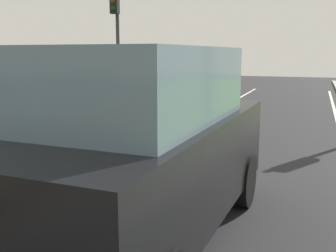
# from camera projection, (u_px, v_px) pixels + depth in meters

# --- Properties ---
(ground_plane) EXTENTS (60.00, 60.00, 0.00)m
(ground_plane) POSITION_uv_depth(u_px,v_px,m) (189.00, 143.00, 9.88)
(ground_plane) COLOR #262628
(lane_line_center) EXTENTS (0.12, 32.00, 0.01)m
(lane_line_center) POSITION_uv_depth(u_px,v_px,m) (163.00, 141.00, 10.12)
(lane_line_center) COLOR silver
(lane_line_center) RESTS_ON ground
(car_suv_ahead) EXTENTS (2.10, 4.57, 2.28)m
(car_suv_ahead) POSITION_uv_depth(u_px,v_px,m) (142.00, 146.00, 4.55)
(car_suv_ahead) COLOR black
(car_suv_ahead) RESTS_ON ground
(car_hatchback_far) EXTENTS (1.81, 3.74, 1.78)m
(car_hatchback_far) POSITION_uv_depth(u_px,v_px,m) (102.00, 106.00, 10.08)
(car_hatchback_far) COLOR silver
(car_hatchback_far) RESTS_ON ground
(traffic_light_overhead_left) EXTENTS (0.32, 0.50, 4.93)m
(traffic_light_overhead_left) POSITION_uv_depth(u_px,v_px,m) (116.00, 25.00, 15.56)
(traffic_light_overhead_left) COLOR #2D2D2D
(traffic_light_overhead_left) RESTS_ON ground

